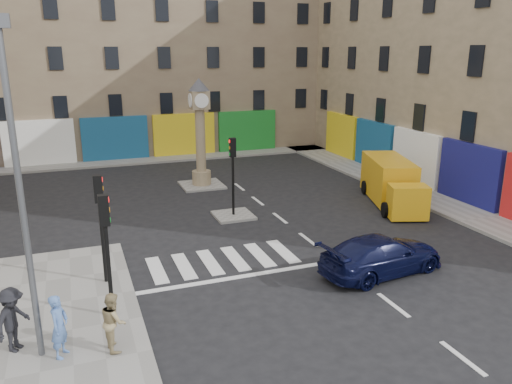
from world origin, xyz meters
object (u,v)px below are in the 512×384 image
yellow_van (391,182)px  navy_sedan (382,255)px  traffic_light_left_near (106,237)px  lamp_post (19,180)px  traffic_light_island (233,164)px  pedestrian_dark (13,319)px  pedestrian_tan (113,321)px  clock_pillar (200,126)px  traffic_light_left_far (100,212)px  pedestrian_blue (59,326)px

yellow_van → navy_sedan: bearing=-108.2°
traffic_light_left_near → lamp_post: (-1.90, -1.40, 2.17)m
traffic_light_island → lamp_post: lamp_post is taller
yellow_van → pedestrian_dark: size_ratio=3.63×
yellow_van → pedestrian_dark: (-17.21, -8.04, -0.08)m
traffic_light_left_near → pedestrian_tan: 2.45m
lamp_post → clock_pillar: size_ratio=1.36×
traffic_light_left_far → traffic_light_island: traffic_light_left_far is taller
traffic_light_left_near → pedestrian_blue: traffic_light_left_near is taller
traffic_light_left_near → lamp_post: lamp_post is taller
lamp_post → pedestrian_blue: (0.51, -0.25, -3.80)m
traffic_light_island → traffic_light_left_far: bearing=-139.4°
navy_sedan → clock_pillar: bearing=4.1°
traffic_light_island → navy_sedan: size_ratio=0.78×
lamp_post → clock_pillar: 17.31m
traffic_light_left_near → pedestrian_tan: (-0.09, -1.78, -1.69)m
traffic_light_left_far → navy_sedan: traffic_light_left_far is taller
yellow_van → traffic_light_island: bearing=-165.9°
traffic_light_left_far → lamp_post: (-1.90, -3.80, 2.17)m
traffic_light_left_far → pedestrian_blue: 4.58m
traffic_light_island → clock_pillar: 6.07m
traffic_light_left_near → pedestrian_blue: (-1.39, -1.65, -1.63)m
pedestrian_blue → pedestrian_dark: size_ratio=0.97×
pedestrian_blue → navy_sedan: bearing=-56.4°
yellow_van → pedestrian_tan: 17.24m
traffic_light_left_near → pedestrian_dark: (-2.52, -0.95, -1.59)m
traffic_light_left_near → clock_pillar: bearing=65.5°
traffic_light_left_far → pedestrian_tan: size_ratio=2.35×
pedestrian_tan → pedestrian_dark: pedestrian_dark is taller
traffic_light_left_far → clock_pillar: clock_pillar is taller
lamp_post → pedestrian_dark: bearing=143.8°
traffic_light_island → yellow_van: (8.40, -0.71, -1.49)m
pedestrian_tan → traffic_light_left_far: bearing=-7.1°
pedestrian_blue → pedestrian_dark: pedestrian_dark is taller
traffic_light_left_far → pedestrian_blue: size_ratio=2.19×
yellow_van → traffic_light_left_far: bearing=-143.4°
clock_pillar → pedestrian_dark: bearing=-120.9°
navy_sedan → yellow_van: bearing=-45.3°
clock_pillar → pedestrian_tan: (-6.39, -15.57, -2.61)m
clock_pillar → yellow_van: clock_pillar is taller
traffic_light_left_near → pedestrian_dark: traffic_light_left_near is taller
navy_sedan → yellow_van: (5.40, 7.12, 0.41)m
traffic_light_left_near → navy_sedan: traffic_light_left_near is taller
lamp_post → yellow_van: lamp_post is taller
clock_pillar → pedestrian_blue: size_ratio=3.61×
traffic_light_island → yellow_van: size_ratio=0.58×
traffic_light_left_far → pedestrian_dark: bearing=-126.9°
traffic_light_left_near → yellow_van: traffic_light_left_near is taller
traffic_light_left_near → clock_pillar: clock_pillar is taller
navy_sedan → pedestrian_tan: 9.55m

